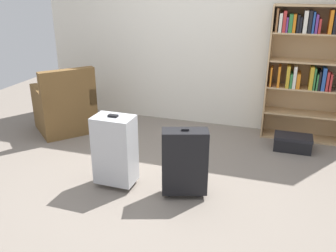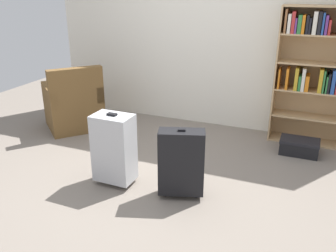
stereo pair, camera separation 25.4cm
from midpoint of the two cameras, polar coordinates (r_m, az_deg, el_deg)
The scene contains 8 objects.
ground_plane at distance 3.73m, azimuth -0.48°, elevation -8.99°, with size 8.01×8.01×0.00m, color slate.
back_wall at distance 5.07m, azimuth 8.12°, elevation 14.55°, with size 4.58×0.10×2.60m, color silver.
bookshelf at distance 4.78m, azimuth 24.26°, elevation 8.35°, with size 1.03×0.30×1.67m.
armchair at distance 5.15m, azimuth -13.22°, elevation 3.04°, with size 0.99×0.99×0.90m.
mug at distance 4.97m, azimuth -8.28°, elevation -0.58°, with size 0.12×0.08×0.10m.
storage_box at distance 4.61m, azimuth 21.47°, elevation -3.02°, with size 0.45×0.27×0.19m.
suitcase_silver at distance 3.58m, azimuth -6.50°, elevation -3.50°, with size 0.39×0.26×0.75m.
suitcase_black at distance 3.36m, azimuth 4.28°, elevation -5.76°, with size 0.46×0.31×0.69m.
Camera 2 is at (1.37, -2.92, 1.89)m, focal length 38.68 mm.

